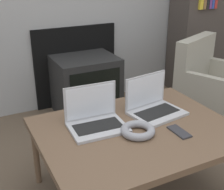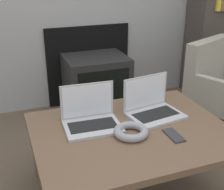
{
  "view_description": "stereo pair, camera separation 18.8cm",
  "coord_description": "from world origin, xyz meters",
  "px_view_note": "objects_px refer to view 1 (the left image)",
  "views": [
    {
      "loc": [
        -0.78,
        -0.89,
        1.26
      ],
      "look_at": [
        0.0,
        0.65,
        0.52
      ],
      "focal_mm": 50.0,
      "sensor_mm": 36.0,
      "label": 1
    },
    {
      "loc": [
        -0.6,
        -0.96,
        1.26
      ],
      "look_at": [
        0.0,
        0.65,
        0.52
      ],
      "focal_mm": 50.0,
      "sensor_mm": 36.0,
      "label": 2
    }
  ],
  "objects_px": {
    "headphones": "(138,130)",
    "phone": "(179,132)",
    "laptop_right": "(153,105)",
    "armchair": "(211,81)",
    "tv": "(86,85)",
    "laptop_left": "(95,118)"
  },
  "relations": [
    {
      "from": "laptop_left",
      "to": "armchair",
      "type": "bearing_deg",
      "value": 22.39
    },
    {
      "from": "headphones",
      "to": "phone",
      "type": "distance_m",
      "value": 0.22
    },
    {
      "from": "laptop_left",
      "to": "headphones",
      "type": "bearing_deg",
      "value": -45.12
    },
    {
      "from": "tv",
      "to": "armchair",
      "type": "height_order",
      "value": "armchair"
    },
    {
      "from": "headphones",
      "to": "tv",
      "type": "distance_m",
      "value": 1.22
    },
    {
      "from": "headphones",
      "to": "phone",
      "type": "height_order",
      "value": "headphones"
    },
    {
      "from": "phone",
      "to": "armchair",
      "type": "height_order",
      "value": "armchair"
    },
    {
      "from": "armchair",
      "to": "tv",
      "type": "bearing_deg",
      "value": 124.03
    },
    {
      "from": "laptop_left",
      "to": "tv",
      "type": "distance_m",
      "value": 1.09
    },
    {
      "from": "laptop_left",
      "to": "phone",
      "type": "bearing_deg",
      "value": -33.2
    },
    {
      "from": "laptop_right",
      "to": "armchair",
      "type": "distance_m",
      "value": 1.0
    },
    {
      "from": "laptop_left",
      "to": "headphones",
      "type": "distance_m",
      "value": 0.24
    },
    {
      "from": "phone",
      "to": "tv",
      "type": "xyz_separation_m",
      "value": [
        -0.01,
        1.27,
        -0.19
      ]
    },
    {
      "from": "laptop_left",
      "to": "laptop_right",
      "type": "bearing_deg",
      "value": 2.88
    },
    {
      "from": "laptop_right",
      "to": "phone",
      "type": "height_order",
      "value": "laptop_right"
    },
    {
      "from": "laptop_right",
      "to": "armchair",
      "type": "bearing_deg",
      "value": 17.85
    },
    {
      "from": "laptop_left",
      "to": "phone",
      "type": "relative_size",
      "value": 2.21
    },
    {
      "from": "laptop_right",
      "to": "armchair",
      "type": "height_order",
      "value": "armchair"
    },
    {
      "from": "laptop_left",
      "to": "tv",
      "type": "bearing_deg",
      "value": 73.74
    },
    {
      "from": "laptop_left",
      "to": "laptop_right",
      "type": "xyz_separation_m",
      "value": [
        0.37,
        -0.0,
        0.0
      ]
    },
    {
      "from": "phone",
      "to": "laptop_right",
      "type": "bearing_deg",
      "value": 88.1
    },
    {
      "from": "phone",
      "to": "tv",
      "type": "bearing_deg",
      "value": 90.42
    }
  ]
}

